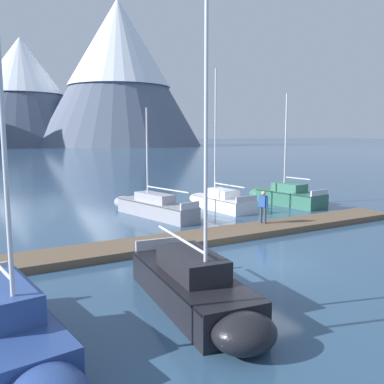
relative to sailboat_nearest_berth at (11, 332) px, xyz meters
name	(u,v)px	position (x,y,z in m)	size (l,w,h in m)	color
ground_plane	(261,262)	(9.07, 3.40, -0.62)	(700.00, 700.00, 0.00)	#2D4C6B
mountain_central_massif	(22,88)	(16.08, 184.07, 23.02)	(61.81, 61.81, 44.44)	#424C60
mountain_shoulder_ridge	(119,68)	(51.16, 161.17, 30.63)	(66.72, 66.72, 58.11)	slate
dock	(211,236)	(9.07, 7.40, -0.48)	(23.70, 3.75, 0.30)	brown
sailboat_nearest_berth	(11,332)	(0.00, 0.00, 0.00)	(2.72, 7.00, 9.28)	navy
sailboat_second_berth	(196,288)	(4.83, 0.59, 0.01)	(2.09, 6.62, 8.83)	black
sailboat_mid_dock_port	(151,206)	(8.61, 14.11, -0.05)	(3.26, 7.53, 6.45)	#93939E
sailboat_mid_dock_starboard	(219,200)	(13.55, 14.42, -0.07)	(2.43, 5.91, 9.10)	white
sailboat_far_berth	(284,196)	(18.55, 13.94, -0.02)	(2.89, 6.39, 7.66)	#336B56
person_on_dock	(263,205)	(12.57, 8.14, 0.64)	(0.32, 0.57, 1.69)	#384256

